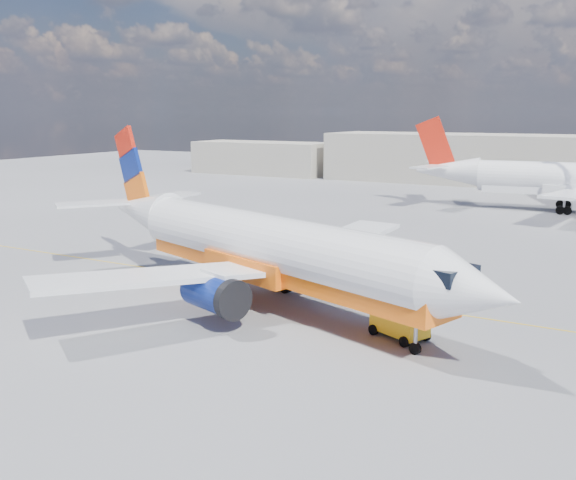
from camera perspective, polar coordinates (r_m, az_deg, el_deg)
The scene contains 8 objects.
ground at distance 39.82m, azimuth -0.77°, elevation -5.60°, with size 240.00×240.00×0.00m, color #5E5E63.
taxi_line at distance 42.34m, azimuth 1.25°, elevation -4.56°, with size 70.00×0.15×0.01m, color gold.
terminal_main at distance 109.22m, azimuth 21.74°, elevation 6.53°, with size 70.00×14.00×8.00m, color #B7AF9D.
terminal_annex at distance 123.28m, azimuth -2.34°, elevation 7.31°, with size 26.00×10.00×6.00m, color #B7AF9D.
main_jet at distance 39.01m, azimuth -2.36°, elevation -0.58°, with size 35.03×26.58×10.65m.
second_jet at distance 82.43m, azimuth 24.19°, elevation 4.84°, with size 36.66×28.82×11.11m.
gse_tug at distance 34.13m, azimuth 9.78°, elevation -6.96°, with size 3.29×2.79×2.07m.
traffic_cone at distance 38.54m, azimuth -4.92°, elevation -5.79°, with size 0.41×0.41×0.58m.
Camera 1 is at (18.93, -33.06, 11.58)m, focal length 40.00 mm.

